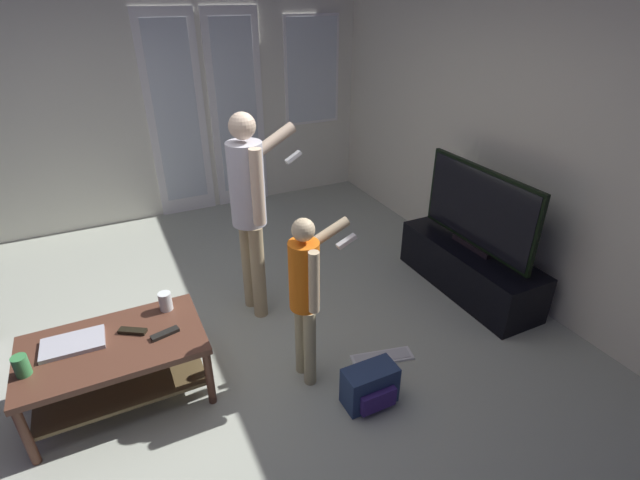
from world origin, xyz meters
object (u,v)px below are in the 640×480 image
Objects in this scene: loose_keyboard at (382,357)px; dvd_remote_slim at (165,334)px; flat_screen_tv at (479,209)px; cup_near_edge at (165,301)px; tv_stand at (469,268)px; tv_remote_black at (133,331)px; person_child at (306,288)px; backpack at (370,386)px; person_adult at (250,200)px; cup_by_laptop at (21,366)px; coffee_table at (116,358)px; laptop_closed at (73,344)px.

dvd_remote_slim is (-1.37, 0.35, 0.45)m from loose_keyboard.
flat_screen_tv is 9.36× the size of cup_near_edge.
cup_near_edge reaches higher than dvd_remote_slim.
tv_remote_black is (-2.68, 0.04, 0.25)m from tv_stand.
person_child is 6.91× the size of dvd_remote_slim.
dvd_remote_slim is at bearing -0.46° from tv_remote_black.
cup_near_edge is (-1.03, 0.92, 0.38)m from backpack.
tv_stand is 2.69m from tv_remote_black.
backpack is 1.51m from tv_remote_black.
loose_keyboard is at bearing -159.12° from flat_screen_tv.
person_adult is at bearing 103.73° from backpack.
person_adult reaches higher than flat_screen_tv.
cup_by_laptop is (-1.58, 0.26, -0.20)m from person_child.
person_child is 1.61m from cup_by_laptop.
tv_remote_black is at bearing -152.97° from person_adult.
person_adult is (1.08, 0.53, 0.63)m from coffee_table.
tv_remote_black is (-1.26, 0.76, 0.33)m from backpack.
person_child reaches higher than cup_by_laptop.
flat_screen_tv reaches higher than dvd_remote_slim.
cup_by_laptop is at bearing -178.60° from flat_screen_tv.
coffee_table is 1.75m from loose_keyboard.
cup_by_laptop reaches higher than tv_stand.
tv_stand is at bearing -65.07° from flat_screen_tv.
coffee_table is 0.26m from laptop_closed.
cup_near_edge is (-2.45, 0.19, -0.25)m from flat_screen_tv.
person_adult is at bearing 163.16° from tv_stand.
coffee_table is 8.63× the size of cup_by_laptop.
person_child is 0.96m from cup_near_edge.
person_child is at bearing -168.51° from tv_stand.
dvd_remote_slim is (0.51, -0.14, -0.00)m from laptop_closed.
backpack is 0.73× the size of loose_keyboard.
cup_by_laptop is (-0.24, -0.14, 0.05)m from laptop_closed.
cup_by_laptop is (-0.45, -0.07, 0.18)m from coffee_table.
cup_near_edge is 0.73× the size of tv_remote_black.
laptop_closed is 0.29m from cup_by_laptop.
tv_remote_black is at bearing 163.16° from loose_keyboard.
tv_stand is at bearing 27.02° from backpack.
person_adult reaches higher than cup_near_edge.
loose_keyboard is 1.48m from dvd_remote_slim.
backpack is (-1.42, -0.73, -0.07)m from tv_stand.
cup_by_laptop reaches higher than coffee_table.
cup_near_edge is (-0.72, -0.33, -0.45)m from person_adult.
person_child reaches higher than coffee_table.
loose_keyboard is at bearing -159.31° from tv_stand.
tv_stand is 1.13× the size of flat_screen_tv.
flat_screen_tv reaches higher than coffee_table.
tv_remote_black is 0.21m from dvd_remote_slim.
loose_keyboard is 1.53m from cup_near_edge.
person_adult is 1.45m from laptop_closed.
person_adult is at bearing 93.39° from person_child.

